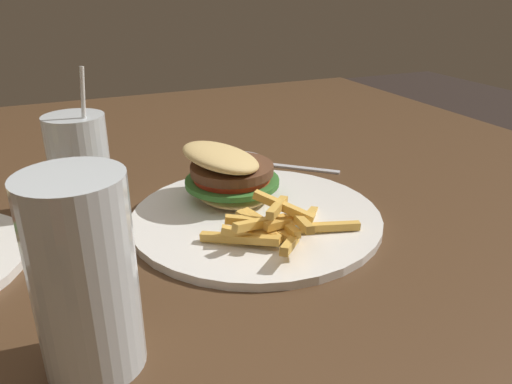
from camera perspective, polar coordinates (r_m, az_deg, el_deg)
The scene contains 5 objects.
dining_table at distance 0.69m, azimuth -5.44°, elevation -10.33°, with size 1.50×1.36×0.72m.
meal_plate_near at distance 0.63m, azimuth -1.36°, elevation -0.60°, with size 0.31×0.31×0.09m.
beer_glass at distance 0.39m, azimuth -18.93°, elevation -9.83°, with size 0.08×0.08×0.16m.
juice_glass at distance 0.67m, azimuth -19.45°, elevation 2.71°, with size 0.07×0.07×0.19m.
spoon at distance 0.81m, azimuth -0.74°, elevation 3.82°, with size 0.14×0.16×0.02m.
Camera 1 is at (-0.55, 0.17, 1.00)m, focal length 35.00 mm.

